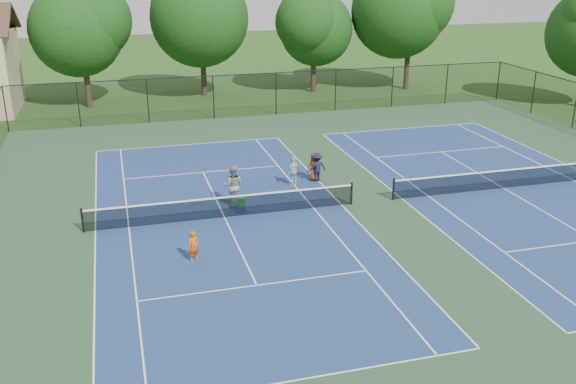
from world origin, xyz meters
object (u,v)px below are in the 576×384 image
object	(u,v)px
child_player	(194,246)
ball_hopper	(241,202)
tree_back_b	(201,12)
tree_back_d	(411,6)
bystander_c	(314,166)
ball_crate	(241,209)
tree_back_a	(81,25)
instructor	(233,185)
bystander_b	(317,167)
bystander_a	(294,171)
tree_back_c	(314,25)

from	to	relation	value
child_player	ball_hopper	world-z (taller)	child_player
tree_back_b	child_player	world-z (taller)	tree_back_b
child_player	ball_hopper	xyz separation A→B (m)	(2.67, 4.27, -0.11)
tree_back_b	tree_back_d	xyz separation A→B (m)	(17.00, -2.00, 0.23)
bystander_c	ball_crate	size ratio (longest dim) A/B	3.69
tree_back_a	tree_back_b	xyz separation A→B (m)	(9.00, 2.00, 0.56)
child_player	instructor	world-z (taller)	instructor
tree_back_b	tree_back_d	bearing A→B (deg)	-6.71
bystander_b	bystander_c	size ratio (longest dim) A/B	1.01
tree_back_d	bystander_a	bearing A→B (deg)	-127.42
tree_back_c	tree_back_d	size ratio (longest dim) A/B	0.81
tree_back_d	instructor	size ratio (longest dim) A/B	5.39
tree_back_a	tree_back_b	bearing A→B (deg)	12.53
tree_back_b	bystander_a	xyz separation A→B (m)	(1.08, -22.82, -5.85)
instructor	bystander_a	xyz separation A→B (m)	(3.39, 1.82, -0.21)
tree_back_a	bystander_c	world-z (taller)	tree_back_a
tree_back_b	bystander_a	bearing A→B (deg)	-87.30
tree_back_a	bystander_b	bearing A→B (deg)	-60.91
tree_back_a	tree_back_c	size ratio (longest dim) A/B	1.09
tree_back_c	tree_back_d	xyz separation A→B (m)	(8.00, -1.00, 1.34)
tree_back_a	tree_back_d	bearing A→B (deg)	0.00
tree_back_b	instructor	size ratio (longest dim) A/B	5.21
bystander_b	tree_back_c	bearing A→B (deg)	-115.70
ball_crate	tree_back_d	bearing A→B (deg)	50.91
child_player	ball_hopper	size ratio (longest dim) A/B	3.18
tree_back_c	instructor	distance (m)	26.59
tree_back_b	bystander_a	world-z (taller)	tree_back_b
tree_back_d	bystander_b	xyz separation A→B (m)	(-14.59, -20.51, -6.07)
bystander_b	ball_hopper	distance (m)	5.53
tree_back_a	bystander_b	distance (m)	24.06
tree_back_d	ball_crate	world-z (taller)	tree_back_d
tree_back_c	ball_crate	bearing A→B (deg)	-114.42
tree_back_b	bystander_c	distance (m)	23.20
bystander_a	ball_crate	bearing A→B (deg)	10.29
bystander_b	ball_crate	distance (m)	5.56
child_player	ball_crate	world-z (taller)	child_player
bystander_c	ball_crate	distance (m)	5.58
tree_back_b	bystander_a	size ratio (longest dim) A/B	6.71
tree_back_c	instructor	xyz separation A→B (m)	(-11.32, -23.64, -4.52)
bystander_b	child_player	bearing A→B (deg)	36.76
instructor	tree_back_a	bearing A→B (deg)	-55.36
bystander_a	child_player	bearing A→B (deg)	19.70
instructor	ball_crate	world-z (taller)	instructor
child_player	ball_crate	bearing A→B (deg)	37.24
ball_hopper	bystander_c	bearing A→B (deg)	36.10
tree_back_c	ball_hopper	size ratio (longest dim) A/B	22.08
child_player	tree_back_c	bearing A→B (deg)	43.66
instructor	bystander_b	size ratio (longest dim) A/B	1.27
ball_crate	ball_hopper	bearing A→B (deg)	0.00
bystander_a	bystander_c	bearing A→B (deg)	171.22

